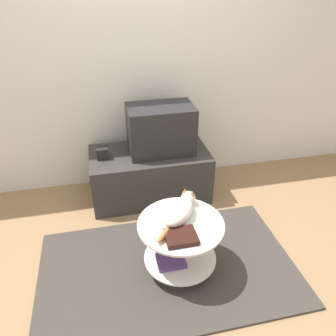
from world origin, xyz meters
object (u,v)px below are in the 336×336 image
at_px(cat, 179,210).
at_px(speaker, 103,153).
at_px(tv, 161,129).
at_px(dvd_box, 181,237).

bearing_deg(cat, speaker, 65.85).
xyz_separation_m(tv, speaker, (-0.55, -0.02, -0.17)).
bearing_deg(dvd_box, speaker, 110.85).
distance_m(tv, dvd_box, 1.22).
relative_size(tv, speaker, 5.74).
relative_size(tv, dvd_box, 2.91).
bearing_deg(tv, dvd_box, -95.18).
bearing_deg(speaker, cat, -62.80).
xyz_separation_m(speaker, cat, (0.49, -0.95, -0.02)).
bearing_deg(speaker, dvd_box, -69.15).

